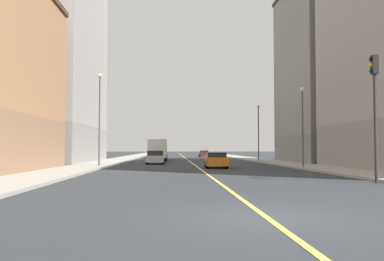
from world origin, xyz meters
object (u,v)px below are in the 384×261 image
Objects in this scene: street_lamp_left_far at (258,127)px; car_maroon at (204,154)px; building_right_midblock at (43,58)px; car_orange at (216,160)px; car_silver at (155,157)px; traffic_light_left_near at (375,100)px; box_truck at (158,149)px; street_lamp_right_near at (100,110)px; building_left_mid at (338,72)px; car_red at (160,154)px; street_lamp_left_near at (303,118)px.

street_lamp_left_far is 29.58m from car_maroon.
building_right_midblock is 26.05m from car_orange.
street_lamp_left_far is at bearing 3.92° from building_right_midblock.
car_silver is at bearing -20.34° from building_right_midblock.
traffic_light_left_near reaches higher than car_maroon.
traffic_light_left_near reaches higher than car_orange.
box_truck is at bearing 108.46° from traffic_light_left_near.
building_right_midblock is 3.09× the size of street_lamp_right_near.
building_left_mid is at bearing -2.15° from building_right_midblock.
building_left_mid reaches higher than car_red.
car_silver is at bearing 139.33° from street_lamp_left_near.
traffic_light_left_near is 60.58m from car_maroon.
building_right_midblock is (-34.50, 1.30, 1.62)m from building_left_mid.
car_red is (12.97, 24.96, -11.53)m from building_right_midblock.
box_truck reaches higher than car_red.
street_lamp_left_near is 1.50× the size of car_orange.
traffic_light_left_near is 55.92m from car_red.
street_lamp_left_far is at bearing 28.40° from car_silver.
building_right_midblock reaches higher than car_red.
building_left_mid is at bearing -15.45° from box_truck.
building_left_mid reaches higher than traffic_light_left_near.
box_truck is (-11.43, 34.23, -2.44)m from traffic_light_left_near.
street_lamp_left_near is at bearing -121.89° from building_left_mid.
street_lamp_right_near is 1.86× the size of car_maroon.
street_lamp_left_near is (25.64, -15.54, -8.06)m from building_right_midblock.
street_lamp_right_near reaches higher than street_lamp_left_far.
street_lamp_left_near is 0.82× the size of street_lamp_right_near.
street_lamp_left_near is at bearing -12.90° from car_orange.
traffic_light_left_near is 36.17m from box_truck.
car_red is 39.35m from car_orange.
traffic_light_left_near is at bearing -65.35° from car_silver.
building_right_midblock is 3.75× the size of street_lamp_left_near.
street_lamp_right_near reaches higher than car_orange.
building_left_mid is at bearing 70.78° from traffic_light_left_near.
street_lamp_left_far is 1.59× the size of car_silver.
car_maroon is at bearing 98.77° from street_lamp_left_far.
building_left_mid is at bearing -67.41° from car_maroon.
car_silver is at bearing -102.45° from car_maroon.
box_truck is (-21.31, 5.89, -9.08)m from building_left_mid.
car_maroon is 0.93× the size of car_red.
street_lamp_left_far is (25.64, 1.75, -7.87)m from building_right_midblock.
box_truck is at bearing 121.72° from street_lamp_left_near.
building_left_mid is 23.69m from car_silver.
traffic_light_left_near is 1.33× the size of car_red.
car_red is 1.06× the size of car_silver.
building_left_mid is 4.91× the size of car_silver.
traffic_light_left_near is 27.38m from car_silver.
box_truck is (-5.54, 18.55, 0.84)m from car_orange.
car_red reaches higher than car_orange.
street_lamp_right_near is 18.74m from box_truck.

